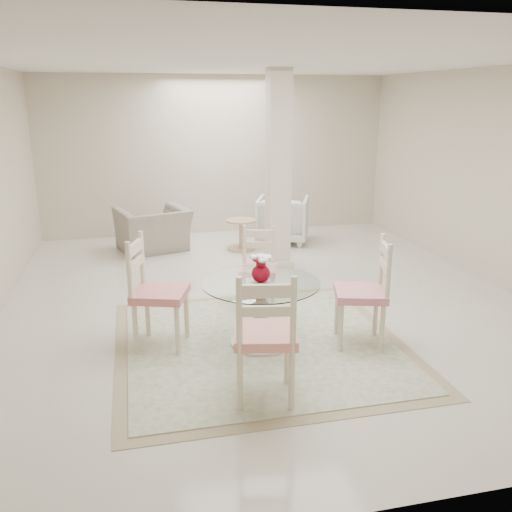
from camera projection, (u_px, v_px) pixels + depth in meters
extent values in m
plane|color=silver|center=(265.00, 299.00, 6.48)|extent=(7.00, 7.00, 0.00)
cube|color=beige|center=(217.00, 156.00, 9.37)|extent=(6.00, 0.02, 2.70)
cube|color=beige|center=(429.00, 292.00, 2.83)|extent=(6.00, 0.02, 2.70)
cube|color=beige|center=(499.00, 179.00, 6.75)|extent=(0.02, 7.00, 2.70)
cube|color=white|center=(267.00, 60.00, 5.72)|extent=(6.00, 7.00, 0.02)
cube|color=beige|center=(278.00, 171.00, 7.42)|extent=(0.30, 0.30, 2.70)
cube|color=tan|center=(261.00, 345.00, 5.29)|extent=(2.77, 2.77, 0.01)
cube|color=beige|center=(261.00, 344.00, 5.29)|extent=(2.54, 2.54, 0.01)
cylinder|color=beige|center=(261.00, 343.00, 5.28)|extent=(0.59, 0.59, 0.04)
cylinder|color=beige|center=(261.00, 313.00, 5.19)|extent=(0.15, 0.15, 0.61)
cylinder|color=beige|center=(261.00, 285.00, 5.11)|extent=(0.24, 0.24, 0.02)
cylinder|color=white|center=(261.00, 283.00, 5.11)|extent=(1.12, 1.12, 0.01)
ellipsoid|color=#9C041A|center=(261.00, 274.00, 5.08)|extent=(0.18, 0.18, 0.17)
cylinder|color=#9C041A|center=(261.00, 263.00, 5.05)|extent=(0.10, 0.10, 0.05)
cylinder|color=#9C041A|center=(261.00, 259.00, 5.04)|extent=(0.16, 0.16, 0.02)
ellipsoid|color=white|center=(261.00, 257.00, 5.03)|extent=(0.10, 0.10, 0.05)
ellipsoid|color=white|center=(266.00, 257.00, 5.07)|extent=(0.10, 0.10, 0.05)
ellipsoid|color=white|center=(255.00, 257.00, 5.05)|extent=(0.10, 0.10, 0.05)
ellipsoid|color=white|center=(263.00, 260.00, 4.99)|extent=(0.10, 0.10, 0.05)
ellipsoid|color=white|center=(266.00, 258.00, 5.01)|extent=(0.10, 0.10, 0.05)
cylinder|color=beige|center=(337.00, 313.00, 5.44)|extent=(0.05, 0.05, 0.49)
cylinder|color=beige|center=(341.00, 328.00, 5.07)|extent=(0.05, 0.05, 0.49)
cylinder|color=beige|center=(375.00, 314.00, 5.42)|extent=(0.05, 0.05, 0.49)
cylinder|color=beige|center=(382.00, 329.00, 5.05)|extent=(0.05, 0.05, 0.49)
cube|color=#B61326|center=(360.00, 293.00, 5.16)|extent=(0.58, 0.58, 0.07)
cube|color=beige|center=(385.00, 258.00, 5.05)|extent=(0.16, 0.42, 0.58)
cylinder|color=beige|center=(242.00, 296.00, 5.99)|extent=(0.04, 0.04, 0.43)
cylinder|color=beige|center=(272.00, 296.00, 5.97)|extent=(0.04, 0.04, 0.43)
cylinder|color=beige|center=(244.00, 286.00, 6.31)|extent=(0.04, 0.04, 0.43)
cylinder|color=beige|center=(273.00, 286.00, 6.29)|extent=(0.04, 0.04, 0.43)
cube|color=red|center=(258.00, 270.00, 6.07)|extent=(0.51, 0.51, 0.07)
cube|color=beige|center=(259.00, 239.00, 6.16)|extent=(0.37, 0.15, 0.50)
cylinder|color=#EFE4C4|center=(177.00, 331.00, 4.99)|extent=(0.05, 0.05, 0.51)
cylinder|color=#EFE4C4|center=(187.00, 315.00, 5.37)|extent=(0.05, 0.05, 0.51)
cylinder|color=#EFE4C4|center=(136.00, 330.00, 5.02)|extent=(0.05, 0.05, 0.51)
cylinder|color=#EFE4C4|center=(148.00, 313.00, 5.40)|extent=(0.05, 0.05, 0.51)
cube|color=red|center=(160.00, 294.00, 5.11)|extent=(0.61, 0.61, 0.08)
cube|color=#EFE4C4|center=(135.00, 256.00, 5.03)|extent=(0.18, 0.43, 0.59)
cylinder|color=beige|center=(287.00, 357.00, 4.50)|extent=(0.05, 0.05, 0.50)
cylinder|color=beige|center=(240.00, 357.00, 4.49)|extent=(0.05, 0.05, 0.50)
cylinder|color=beige|center=(292.00, 381.00, 4.12)|extent=(0.05, 0.05, 0.50)
cylinder|color=beige|center=(240.00, 381.00, 4.11)|extent=(0.05, 0.05, 0.50)
cube|color=red|center=(265.00, 335.00, 4.22)|extent=(0.57, 0.57, 0.08)
cube|color=beige|center=(266.00, 301.00, 3.91)|extent=(0.44, 0.13, 0.59)
imported|color=gray|center=(153.00, 230.00, 8.48)|extent=(1.24, 1.15, 0.67)
imported|color=white|center=(283.00, 219.00, 8.99)|extent=(1.06, 1.07, 0.76)
cylinder|color=tan|center=(241.00, 248.00, 8.61)|extent=(0.45, 0.45, 0.04)
cylinder|color=tan|center=(241.00, 235.00, 8.54)|extent=(0.07, 0.07, 0.43)
cylinder|color=tan|center=(241.00, 221.00, 8.48)|extent=(0.46, 0.46, 0.03)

